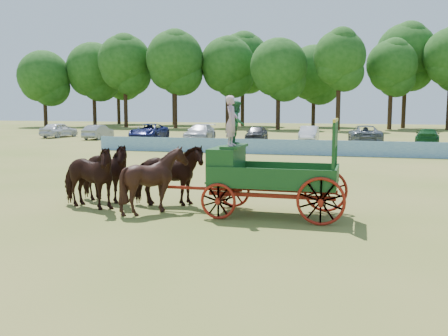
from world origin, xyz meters
The scene contains 9 objects.
ground centered at (0.00, 0.00, 0.00)m, with size 160.00×160.00×0.00m, color olive.
horse_lead_left centered at (-3.47, -1.87, 1.04)m, with size 1.13×2.47×2.09m, color black.
horse_lead_right centered at (-3.47, -0.77, 1.04)m, with size 1.13×2.47×2.09m, color black.
horse_wheel_left centered at (-1.07, -1.87, 1.05)m, with size 1.69×1.90×2.09m, color black.
horse_wheel_right centered at (-1.07, -0.77, 1.04)m, with size 1.13×2.47×2.09m, color black.
farm_dray centered at (1.92, -1.31, 1.56)m, with size 6.00×2.00×3.67m.
sponsor_banner centered at (-1.00, 18.00, 0.53)m, with size 26.00×0.08×1.05m, color #1B5696.
parked_cars centered at (-4.75, 29.87, 0.77)m, with size 43.72×6.60×1.63m.
treeline centered at (-7.56, 60.14, 9.70)m, with size 92.10×22.92×15.66m.
Camera 1 is at (5.14, -16.28, 3.37)m, focal length 40.00 mm.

